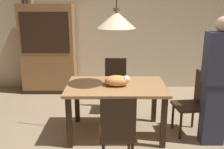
# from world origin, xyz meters

# --- Properties ---
(ground) EXTENTS (10.00, 10.00, 0.00)m
(ground) POSITION_xyz_m (0.00, 0.00, 0.00)
(ground) COLOR #998466
(back_wall) EXTENTS (6.40, 0.10, 2.90)m
(back_wall) POSITION_xyz_m (0.00, 2.65, 1.45)
(back_wall) COLOR beige
(back_wall) RESTS_ON ground
(dining_table) EXTENTS (1.40, 0.90, 0.75)m
(dining_table) POSITION_xyz_m (0.07, 0.44, 0.65)
(dining_table) COLOR #A87A4C
(dining_table) RESTS_ON ground
(chair_far_back) EXTENTS (0.42, 0.42, 0.93)m
(chair_far_back) POSITION_xyz_m (0.07, 1.31, 0.51)
(chair_far_back) COLOR black
(chair_far_back) RESTS_ON ground
(chair_right_side) EXTENTS (0.44, 0.44, 0.93)m
(chair_right_side) POSITION_xyz_m (1.20, 0.45, 0.51)
(chair_right_side) COLOR black
(chair_right_side) RESTS_ON ground
(chair_near_front) EXTENTS (0.42, 0.42, 0.93)m
(chair_near_front) POSITION_xyz_m (0.07, -0.44, 0.51)
(chair_near_front) COLOR black
(chair_near_front) RESTS_ON ground
(cat_sleeping) EXTENTS (0.39, 0.24, 0.16)m
(cat_sleeping) POSITION_xyz_m (0.09, 0.40, 0.83)
(cat_sleeping) COLOR #E59951
(cat_sleeping) RESTS_ON dining_table
(pendant_lamp) EXTENTS (0.52, 0.52, 1.30)m
(pendant_lamp) POSITION_xyz_m (0.07, 0.44, 1.66)
(pendant_lamp) COLOR beige
(hutch_bookcase) EXTENTS (1.12, 0.45, 1.85)m
(hutch_bookcase) POSITION_xyz_m (-1.32, 2.32, 0.89)
(hutch_bookcase) COLOR olive
(hutch_bookcase) RESTS_ON ground
(person_standing) EXTENTS (0.36, 0.22, 1.72)m
(person_standing) POSITION_xyz_m (1.38, 0.18, 0.87)
(person_standing) COLOR #2D3347
(person_standing) RESTS_ON ground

